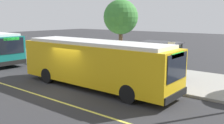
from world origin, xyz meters
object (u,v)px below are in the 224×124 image
transit_bus_main (95,62)px  route_sign_post (171,58)px  waiting_bench (159,68)px  pedestrian_commuter (132,63)px

transit_bus_main → route_sign_post: bearing=32.9°
waiting_bench → pedestrian_commuter: (-1.31, -1.75, 0.48)m
route_sign_post → waiting_bench: bearing=128.9°
transit_bus_main → pedestrian_commuter: transit_bus_main is taller
route_sign_post → pedestrian_commuter: 3.64m
pedestrian_commuter → waiting_bench: bearing=53.1°
route_sign_post → pedestrian_commuter: size_ratio=1.66×
transit_bus_main → route_sign_post: same height
transit_bus_main → waiting_bench: bearing=70.9°
transit_bus_main → waiting_bench: 5.54m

